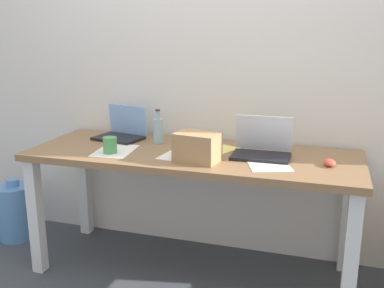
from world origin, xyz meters
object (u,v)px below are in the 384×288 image
at_px(laptop_right, 262,148).
at_px(beer_bottle, 158,130).
at_px(computer_mouse, 330,163).
at_px(cardboard_box, 197,147).
at_px(desk, 192,169).
at_px(coffee_mug, 110,145).
at_px(laptop_left, 122,132).
at_px(water_cooler_jug, 16,211).

relative_size(laptop_right, beer_bottle, 1.50).
bearing_deg(computer_mouse, cardboard_box, 176.90).
height_order(desk, coffee_mug, coffee_mug).
xyz_separation_m(laptop_left, computer_mouse, (1.30, -0.22, -0.03)).
xyz_separation_m(cardboard_box, water_cooler_jug, (-1.41, 0.22, -0.64)).
bearing_deg(cardboard_box, beer_bottle, 138.69).
height_order(computer_mouse, cardboard_box, cardboard_box).
xyz_separation_m(beer_bottle, water_cooler_jug, (-1.06, -0.08, -0.65)).
bearing_deg(water_cooler_jug, beer_bottle, 4.57).
bearing_deg(laptop_left, coffee_mug, -74.74).
relative_size(desk, cardboard_box, 8.24).
bearing_deg(desk, coffee_mug, -160.33).
bearing_deg(cardboard_box, desk, 116.00).
distance_m(beer_bottle, water_cooler_jug, 1.25).
relative_size(beer_bottle, water_cooler_jug, 0.49).
bearing_deg(desk, cardboard_box, -64.00).
height_order(laptop_left, coffee_mug, laptop_left).
bearing_deg(laptop_left, desk, -19.10).
height_order(laptop_right, water_cooler_jug, laptop_right).
distance_m(desk, coffee_mug, 0.49).
relative_size(laptop_left, beer_bottle, 1.56).
height_order(cardboard_box, coffee_mug, cardboard_box).
height_order(laptop_left, cardboard_box, laptop_left).
height_order(cardboard_box, water_cooler_jug, cardboard_box).
xyz_separation_m(computer_mouse, cardboard_box, (-0.69, -0.13, 0.06)).
relative_size(laptop_left, laptop_right, 1.04).
bearing_deg(beer_bottle, water_cooler_jug, -175.43).
distance_m(laptop_left, laptop_right, 0.95).
distance_m(beer_bottle, cardboard_box, 0.46).
xyz_separation_m(laptop_left, water_cooler_jug, (-0.79, -0.13, -0.61)).
xyz_separation_m(laptop_left, laptop_right, (0.94, -0.15, 0.00)).
relative_size(cardboard_box, water_cooler_jug, 0.53).
xyz_separation_m(beer_bottle, coffee_mug, (-0.18, -0.30, -0.04)).
xyz_separation_m(laptop_right, coffee_mug, (-0.84, -0.19, -0.00)).
distance_m(desk, computer_mouse, 0.78).
bearing_deg(beer_bottle, laptop_right, -9.15).
relative_size(laptop_left, coffee_mug, 3.52).
bearing_deg(computer_mouse, desk, 163.87).
bearing_deg(laptop_right, coffee_mug, -167.12).
xyz_separation_m(desk, computer_mouse, (0.77, -0.04, 0.12)).
height_order(laptop_left, computer_mouse, laptop_left).
height_order(desk, beer_bottle, beer_bottle).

